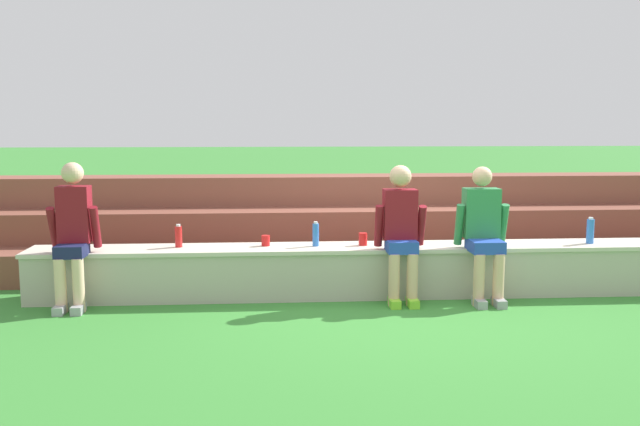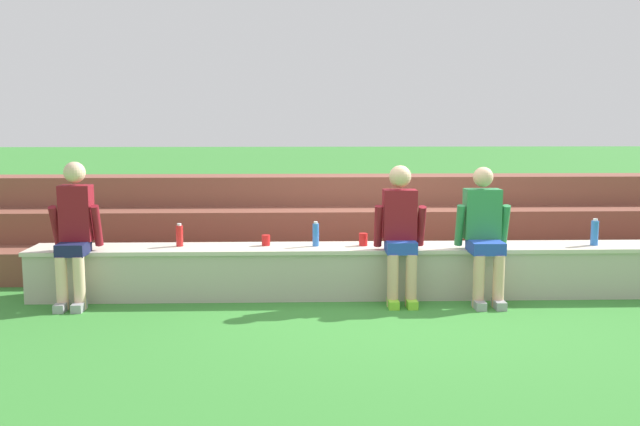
{
  "view_description": "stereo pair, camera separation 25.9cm",
  "coord_description": "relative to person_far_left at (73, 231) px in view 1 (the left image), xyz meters",
  "views": [
    {
      "loc": [
        -1.29,
        -6.74,
        1.82
      ],
      "look_at": [
        -0.8,
        0.26,
        0.87
      ],
      "focal_mm": 38.88,
      "sensor_mm": 36.0,
      "label": 1
    },
    {
      "loc": [
        -1.03,
        -6.75,
        1.82
      ],
      "look_at": [
        -0.8,
        0.26,
        0.87
      ],
      "focal_mm": 38.88,
      "sensor_mm": 36.0,
      "label": 2
    }
  ],
  "objects": [
    {
      "name": "ground_plane",
      "position": [
        3.21,
        0.01,
        -0.75
      ],
      "size": [
        80.0,
        80.0,
        0.0
      ],
      "primitive_type": "plane",
      "color": "#388433"
    },
    {
      "name": "stone_seating_wall",
      "position": [
        3.21,
        0.27,
        -0.47
      ],
      "size": [
        7.52,
        0.55,
        0.52
      ],
      "color": "#B7AF9E",
      "rests_on": "ground"
    },
    {
      "name": "brick_bleachers",
      "position": [
        3.21,
        1.8,
        -0.32
      ],
      "size": [
        10.03,
        1.74,
        1.1
      ],
      "color": "brown",
      "rests_on": "ground"
    },
    {
      "name": "person_far_left",
      "position": [
        0.0,
        0.0,
        0.0
      ],
      "size": [
        0.48,
        0.53,
        1.41
      ],
      "color": "beige",
      "rests_on": "ground"
    },
    {
      "name": "person_left_of_center",
      "position": [
        3.19,
        -0.01,
        -0.01
      ],
      "size": [
        0.51,
        0.49,
        1.37
      ],
      "color": "#DBAD89",
      "rests_on": "ground"
    },
    {
      "name": "person_center",
      "position": [
        4.03,
        -0.02,
        -0.03
      ],
      "size": [
        0.53,
        0.57,
        1.35
      ],
      "color": "#DBAD89",
      "rests_on": "ground"
    },
    {
      "name": "water_bottle_near_left",
      "position": [
        0.96,
        0.32,
        -0.11
      ],
      "size": [
        0.07,
        0.07,
        0.24
      ],
      "color": "red",
      "rests_on": "stone_seating_wall"
    },
    {
      "name": "water_bottle_mid_left",
      "position": [
        2.36,
        0.28,
        -0.11
      ],
      "size": [
        0.07,
        0.07,
        0.25
      ],
      "color": "blue",
      "rests_on": "stone_seating_wall"
    },
    {
      "name": "water_bottle_mid_right",
      "position": [
        5.25,
        0.24,
        -0.09
      ],
      "size": [
        0.08,
        0.08,
        0.28
      ],
      "color": "blue",
      "rests_on": "stone_seating_wall"
    },
    {
      "name": "plastic_cup_right_end",
      "position": [
        2.85,
        0.29,
        -0.16
      ],
      "size": [
        0.09,
        0.09,
        0.13
      ],
      "primitive_type": "cylinder",
      "color": "red",
      "rests_on": "stone_seating_wall"
    },
    {
      "name": "plastic_cup_middle",
      "position": [
        1.85,
        0.33,
        -0.17
      ],
      "size": [
        0.09,
        0.09,
        0.11
      ],
      "primitive_type": "cylinder",
      "color": "red",
      "rests_on": "stone_seating_wall"
    }
  ]
}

